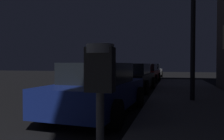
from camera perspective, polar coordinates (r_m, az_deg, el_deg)
The scene contains 5 objects.
parking_meter at distance 1.49m, azimuth -3.11°, elevation -6.26°, with size 0.19×0.19×1.38m.
car_blue at distance 6.17m, azimuth -3.33°, elevation -4.94°, with size 2.12×4.23×1.43m.
car_black at distance 11.66m, azimuth 5.48°, elevation -1.86°, with size 2.13×4.22×1.43m.
car_red at distance 17.74m, azimuth 8.78°, elevation -0.70°, with size 2.15×4.29×1.43m.
car_white at distance 23.44m, azimuth 10.31°, elevation -0.21°, with size 2.11×4.59×1.43m.
Camera 1 is at (4.78, -1.00, 1.40)m, focal length 35.33 mm.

